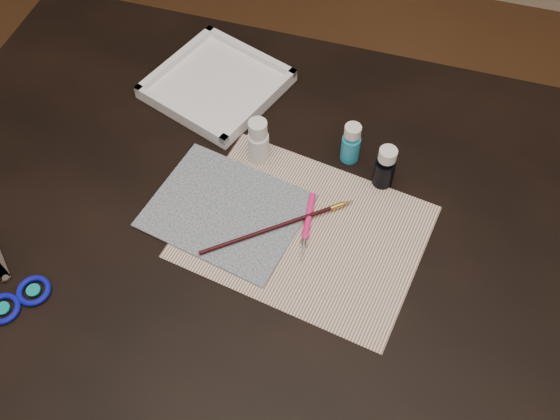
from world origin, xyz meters
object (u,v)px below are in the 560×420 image
(canvas, at_px, (226,210))
(palette_tray, at_px, (217,84))
(paint_bottle_white, at_px, (258,141))
(paper, at_px, (304,231))
(paint_bottle_cyan, at_px, (351,143))
(paint_bottle_navy, at_px, (385,167))

(canvas, distance_m, palette_tray, 0.28)
(paint_bottle_white, bearing_deg, palette_tray, 132.83)
(canvas, distance_m, paint_bottle_white, 0.13)
(paper, bearing_deg, paint_bottle_cyan, 78.58)
(paper, height_order, canvas, canvas)
(paint_bottle_navy, relative_size, palette_tray, 0.38)
(canvas, xyz_separation_m, paint_bottle_cyan, (0.16, 0.17, 0.04))
(paper, height_order, palette_tray, palette_tray)
(paint_bottle_white, distance_m, paint_bottle_cyan, 0.16)
(paint_bottle_cyan, xyz_separation_m, palette_tray, (-0.27, 0.09, -0.03))
(canvas, height_order, paint_bottle_navy, paint_bottle_navy)
(paper, bearing_deg, palette_tray, 132.79)
(paper, height_order, paint_bottle_navy, paint_bottle_navy)
(canvas, relative_size, palette_tray, 1.12)
(paint_bottle_white, bearing_deg, paint_bottle_navy, 2.06)
(paint_bottle_white, height_order, paint_bottle_cyan, paint_bottle_white)
(paper, relative_size, palette_tray, 1.71)
(paint_bottle_navy, bearing_deg, paint_bottle_cyan, 150.76)
(paint_bottle_cyan, xyz_separation_m, paint_bottle_navy, (0.06, -0.04, 0.00))
(paint_bottle_navy, distance_m, palette_tray, 0.36)
(paint_bottle_cyan, bearing_deg, palette_tray, 161.55)
(paint_bottle_white, relative_size, paint_bottle_cyan, 1.12)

